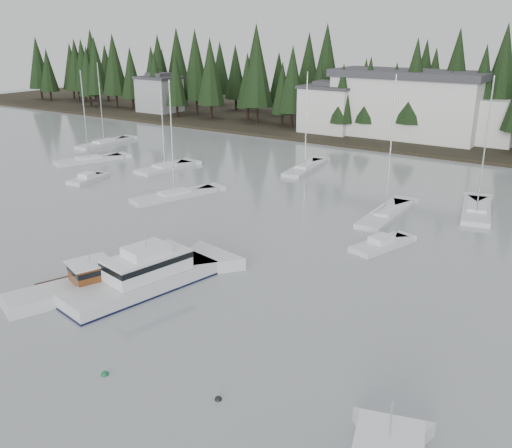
{
  "coord_description": "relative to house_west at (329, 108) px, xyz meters",
  "views": [
    {
      "loc": [
        27.57,
        -12.01,
        18.28
      ],
      "look_at": [
        2.37,
        25.6,
        2.5
      ],
      "focal_mm": 40.0,
      "sensor_mm": 36.0,
      "label": 1
    }
  ],
  "objects": [
    {
      "name": "sailboat_9",
      "position": [
        -6.19,
        -35.77,
        -4.6
      ],
      "size": [
        3.69,
        8.6,
        11.16
      ],
      "rotation": [
        0.0,
        0.0,
        1.47
      ],
      "color": "silver",
      "rests_on": "ground"
    },
    {
      "name": "mooring_buoy_green",
      "position": [
        23.55,
        -73.2,
        -4.65
      ],
      "size": [
        0.44,
        0.44,
        0.44
      ],
      "primitive_type": "sphere",
      "color": "#145933",
      "rests_on": "ground"
    },
    {
      "name": "house_far_west",
      "position": [
        -42.0,
        2.0,
        -0.25
      ],
      "size": [
        8.48,
        7.42,
        8.25
      ],
      "color": "#999EA0",
      "rests_on": "ground"
    },
    {
      "name": "sailboat_10",
      "position": [
        9.43,
        -25.29,
        -4.58
      ],
      "size": [
        3.88,
        10.75,
        13.31
      ],
      "rotation": [
        0.0,
        0.0,
        1.71
      ],
      "color": "silver",
      "rests_on": "ground"
    },
    {
      "name": "harbor_inn",
      "position": [
        15.04,
        3.34,
        1.12
      ],
      "size": [
        29.5,
        11.5,
        10.9
      ],
      "color": "silver",
      "rests_on": "ground"
    },
    {
      "name": "cabin_cruiser_center",
      "position": [
        17.62,
        -64.05,
        -3.89
      ],
      "size": [
        5.93,
        12.32,
        5.08
      ],
      "rotation": [
        0.0,
        0.0,
        1.37
      ],
      "color": "silver",
      "rests_on": "ground"
    },
    {
      "name": "sailboat_7",
      "position": [
        33.33,
        -31.8,
        -4.58
      ],
      "size": [
        4.8,
        10.03,
        14.34
      ],
      "rotation": [
        0.0,
        0.0,
        1.79
      ],
      "color": "silver",
      "rests_on": "ground"
    },
    {
      "name": "lobster_boat_brown",
      "position": [
        14.06,
        -67.51,
        -4.16
      ],
      "size": [
        6.25,
        9.19,
        4.32
      ],
      "rotation": [
        0.0,
        0.0,
        1.21
      ],
      "color": "silver",
      "rests_on": "ground"
    },
    {
      "name": "sailboat_0",
      "position": [
        -26.01,
        -28.54,
        -4.58
      ],
      "size": [
        3.11,
        10.56,
        13.43
      ],
      "rotation": [
        0.0,
        0.0,
        1.62
      ],
      "color": "silver",
      "rests_on": "ground"
    },
    {
      "name": "sailboat_6",
      "position": [
        25.98,
        -38.22,
        -4.58
      ],
      "size": [
        2.88,
        10.49,
        14.57
      ],
      "rotation": [
        0.0,
        0.0,
        1.6
      ],
      "color": "silver",
      "rests_on": "ground"
    },
    {
      "name": "runabout_0",
      "position": [
        -10.14,
        -45.62,
        -4.52
      ],
      "size": [
        2.99,
        5.5,
        1.42
      ],
      "rotation": [
        0.0,
        0.0,
        1.73
      ],
      "color": "silver",
      "rests_on": "ground"
    },
    {
      "name": "mooring_buoy_dark",
      "position": [
        30.13,
        -71.47,
        -4.65
      ],
      "size": [
        0.39,
        0.39,
        0.39
      ],
      "primitive_type": "sphere",
      "color": "black",
      "rests_on": "ground"
    },
    {
      "name": "sailboat_5",
      "position": [
        3.67,
        -44.96,
        -4.58
      ],
      "size": [
        5.57,
        10.32,
        13.45
      ],
      "rotation": [
        0.0,
        0.0,
        1.24
      ],
      "color": "silver",
      "rests_on": "ground"
    },
    {
      "name": "far_shore_land",
      "position": [
        18.0,
        18.0,
        -4.65
      ],
      "size": [
        240.0,
        54.0,
        1.0
      ],
      "primitive_type": "cube",
      "color": "black",
      "rests_on": "ground"
    },
    {
      "name": "conifer_treeline",
      "position": [
        18.0,
        7.0,
        -4.65
      ],
      "size": [
        200.0,
        22.0,
        20.0
      ],
      "primitive_type": null,
      "color": "black",
      "rests_on": "ground"
    },
    {
      "name": "runabout_1",
      "position": [
        28.88,
        -46.51,
        -4.52
      ],
      "size": [
        3.93,
        6.5,
        1.42
      ],
      "rotation": [
        0.0,
        0.0,
        1.27
      ],
      "color": "silver",
      "rests_on": "ground"
    },
    {
      "name": "sailboat_1",
      "position": [
        -18.38,
        -38.26,
        -4.58
      ],
      "size": [
        5.69,
        9.82,
        13.15
      ],
      "rotation": [
        0.0,
        0.0,
        1.23
      ],
      "color": "silver",
      "rests_on": "ground"
    },
    {
      "name": "house_west",
      "position": [
        0.0,
        0.0,
        0.0
      ],
      "size": [
        9.54,
        7.42,
        8.75
      ],
      "color": "silver",
      "rests_on": "ground"
    }
  ]
}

